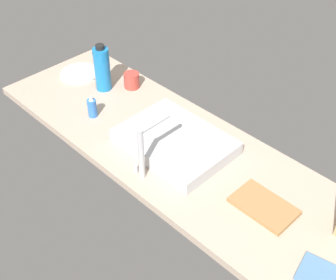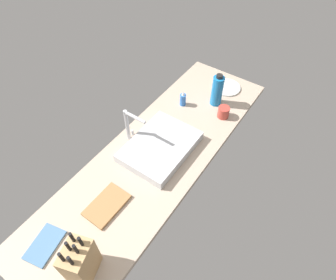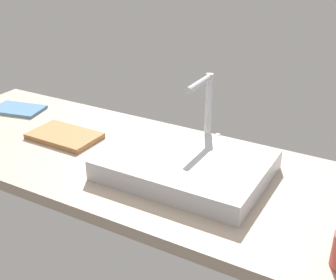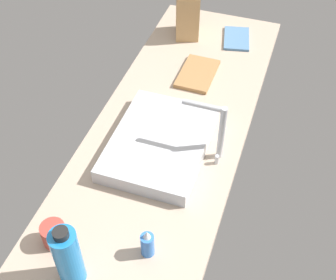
{
  "view_description": "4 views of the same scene",
  "coord_description": "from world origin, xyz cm",
  "px_view_note": "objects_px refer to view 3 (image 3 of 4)",
  "views": [
    {
      "loc": [
        -98.85,
        105.95,
        131.37
      ],
      "look_at": [
        2.91,
        4.76,
        10.75
      ],
      "focal_mm": 48.26,
      "sensor_mm": 36.0,
      "label": 1
    },
    {
      "loc": [
        -86.5,
        -68.12,
        144.46
      ],
      "look_at": [
        6.06,
        -4.1,
        13.17
      ],
      "focal_mm": 30.97,
      "sensor_mm": 36.0,
      "label": 2
    },
    {
      "loc": [
        55.18,
        -102.12,
        69.77
      ],
      "look_at": [
        -3.41,
        1.44,
        12.35
      ],
      "focal_mm": 47.78,
      "sensor_mm": 36.0,
      "label": 3
    },
    {
      "loc": [
        114.94,
        40.86,
        132.0
      ],
      "look_at": [
        6.79,
        4.35,
        12.91
      ],
      "focal_mm": 49.2,
      "sensor_mm": 36.0,
      "label": 4
    }
  ],
  "objects_px": {
    "faucet": "(207,104)",
    "cutting_board": "(65,136)",
    "dish_towel": "(18,109)",
    "sink_basin": "(187,165)"
  },
  "relations": [
    {
      "from": "faucet",
      "to": "sink_basin",
      "type": "bearing_deg",
      "value": -81.05
    },
    {
      "from": "sink_basin",
      "to": "faucet",
      "type": "bearing_deg",
      "value": 98.95
    },
    {
      "from": "faucet",
      "to": "cutting_board",
      "type": "height_order",
      "value": "faucet"
    },
    {
      "from": "sink_basin",
      "to": "cutting_board",
      "type": "height_order",
      "value": "sink_basin"
    },
    {
      "from": "dish_towel",
      "to": "faucet",
      "type": "bearing_deg",
      "value": 6.36
    },
    {
      "from": "faucet",
      "to": "cutting_board",
      "type": "distance_m",
      "value": 0.5
    },
    {
      "from": "cutting_board",
      "to": "faucet",
      "type": "bearing_deg",
      "value": 23.16
    },
    {
      "from": "cutting_board",
      "to": "dish_towel",
      "type": "bearing_deg",
      "value": 162.57
    },
    {
      "from": "sink_basin",
      "to": "dish_towel",
      "type": "bearing_deg",
      "value": 172.09
    },
    {
      "from": "faucet",
      "to": "dish_towel",
      "type": "distance_m",
      "value": 0.79
    }
  ]
}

